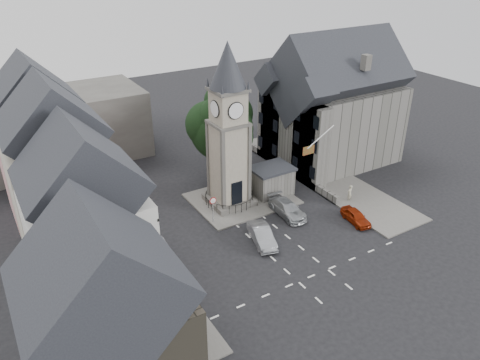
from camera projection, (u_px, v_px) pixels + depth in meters
ground at (274, 242)px, 41.70m from camera, size 120.00×120.00×0.00m
pavement_west at (116, 250)px, 40.49m from camera, size 6.00×30.00×0.14m
pavement_east at (320, 175)px, 53.25m from camera, size 6.00×26.00×0.14m
central_island at (242, 199)px, 48.43m from camera, size 10.00×8.00×0.16m
road_markings at (313, 275)px, 37.51m from camera, size 20.00×8.00×0.01m
clock_tower at (228, 129)px, 44.04m from camera, size 4.86×4.86×16.25m
stone_shelter at (271, 180)px, 48.89m from camera, size 4.30×3.30×3.08m
town_tree at (221, 121)px, 49.29m from camera, size 7.20×7.20×10.80m
warning_sign_post at (213, 205)px, 43.43m from camera, size 0.70×0.19×2.85m
terrace_pink at (43, 149)px, 43.72m from camera, size 8.10×7.60×12.80m
terrace_cream at (62, 182)px, 37.64m from camera, size 8.10×7.60×12.80m
terrace_tudor at (90, 234)px, 31.74m from camera, size 8.10×7.60×12.00m
building_sw_stone at (110, 338)px, 24.60m from camera, size 8.60×7.60×10.40m
backdrop_west at (58, 128)px, 55.64m from camera, size 20.00×10.00×8.00m
east_building at (332, 111)px, 54.33m from camera, size 14.40×11.40×12.60m
east_boundary_wall at (290, 171)px, 53.31m from camera, size 0.40×16.00×0.90m
flagpole at (321, 137)px, 45.19m from camera, size 3.68×0.10×2.74m
car_west_blue at (153, 281)px, 35.93m from camera, size 3.83×1.63×1.29m
car_west_silver at (141, 248)px, 39.63m from camera, size 4.58×1.80×1.48m
car_west_grey at (146, 269)px, 37.08m from camera, size 6.00×5.39×1.55m
car_island_silver at (262, 235)px, 41.28m from camera, size 2.61×4.69×1.46m
car_island_east at (287, 209)px, 45.44m from camera, size 2.10×4.90×1.41m
car_east_red at (356, 217)px, 44.31m from camera, size 1.92×3.74×1.22m
pedestrian at (350, 193)px, 47.73m from camera, size 0.76×0.59×1.83m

